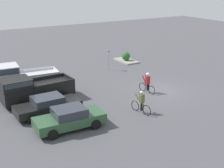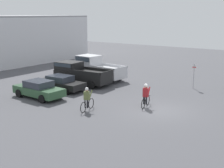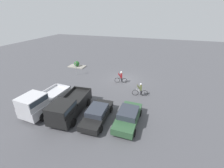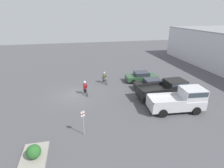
{
  "view_description": "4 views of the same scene",
  "coord_description": "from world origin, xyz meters",
  "px_view_note": "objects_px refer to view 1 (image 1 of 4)",
  "views": [
    {
      "loc": [
        -19.21,
        16.1,
        9.01
      ],
      "look_at": [
        0.48,
        4.4,
        1.2
      ],
      "focal_mm": 50.0,
      "sensor_mm": 36.0,
      "label": 1
    },
    {
      "loc": [
        -18.74,
        -9.31,
        6.52
      ],
      "look_at": [
        0.48,
        4.4,
        1.2
      ],
      "focal_mm": 50.0,
      "sensor_mm": 36.0,
      "label": 2
    },
    {
      "loc": [
        -4.52,
        20.01,
        9.15
      ],
      "look_at": [
        0.48,
        4.4,
        1.2
      ],
      "focal_mm": 24.0,
      "sensor_mm": 36.0,
      "label": 3
    },
    {
      "loc": [
        19.32,
        0.32,
        9.04
      ],
      "look_at": [
        0.48,
        4.4,
        1.2
      ],
      "focal_mm": 28.0,
      "sensor_mm": 36.0,
      "label": 4
    }
  ],
  "objects_px": {
    "cyclist_0": "(147,82)",
    "sedan_0": "(69,118)",
    "cyclist_1": "(141,102)",
    "fire_lane_sign": "(108,57)",
    "shrub": "(126,56)",
    "pickup_truck_0": "(31,89)",
    "sedan_1": "(48,105)",
    "pickup_truck_1": "(19,78)"
  },
  "relations": [
    {
      "from": "sedan_0",
      "to": "sedan_1",
      "type": "relative_size",
      "value": 0.97
    },
    {
      "from": "sedan_0",
      "to": "cyclist_1",
      "type": "bearing_deg",
      "value": -93.72
    },
    {
      "from": "pickup_truck_0",
      "to": "cyclist_0",
      "type": "relative_size",
      "value": 3.17
    },
    {
      "from": "shrub",
      "to": "pickup_truck_0",
      "type": "bearing_deg",
      "value": 117.03
    },
    {
      "from": "pickup_truck_0",
      "to": "cyclist_0",
      "type": "distance_m",
      "value": 9.24
    },
    {
      "from": "sedan_1",
      "to": "pickup_truck_0",
      "type": "distance_m",
      "value": 2.82
    },
    {
      "from": "pickup_truck_0",
      "to": "cyclist_0",
      "type": "height_order",
      "value": "pickup_truck_0"
    },
    {
      "from": "sedan_0",
      "to": "fire_lane_sign",
      "type": "xyz_separation_m",
      "value": [
        10.25,
        -8.77,
        0.65
      ]
    },
    {
      "from": "pickup_truck_0",
      "to": "sedan_1",
      "type": "bearing_deg",
      "value": -174.41
    },
    {
      "from": "cyclist_0",
      "to": "shrub",
      "type": "relative_size",
      "value": 1.85
    },
    {
      "from": "cyclist_1",
      "to": "cyclist_0",
      "type": "bearing_deg",
      "value": -42.56
    },
    {
      "from": "sedan_0",
      "to": "shrub",
      "type": "bearing_deg",
      "value": -45.05
    },
    {
      "from": "pickup_truck_1",
      "to": "cyclist_0",
      "type": "relative_size",
      "value": 3.15
    },
    {
      "from": "cyclist_0",
      "to": "sedan_1",
      "type": "bearing_deg",
      "value": 89.71
    },
    {
      "from": "sedan_1",
      "to": "pickup_truck_0",
      "type": "xyz_separation_m",
      "value": [
        2.78,
        0.27,
        0.41
      ]
    },
    {
      "from": "sedan_0",
      "to": "cyclist_1",
      "type": "height_order",
      "value": "cyclist_1"
    },
    {
      "from": "fire_lane_sign",
      "to": "shrub",
      "type": "height_order",
      "value": "fire_lane_sign"
    },
    {
      "from": "cyclist_0",
      "to": "pickup_truck_0",
      "type": "bearing_deg",
      "value": 72.22
    },
    {
      "from": "cyclist_0",
      "to": "sedan_0",
      "type": "bearing_deg",
      "value": 108.78
    },
    {
      "from": "cyclist_0",
      "to": "shrub",
      "type": "bearing_deg",
      "value": -23.33
    },
    {
      "from": "pickup_truck_1",
      "to": "fire_lane_sign",
      "type": "height_order",
      "value": "pickup_truck_1"
    },
    {
      "from": "sedan_0",
      "to": "pickup_truck_1",
      "type": "bearing_deg",
      "value": 5.91
    },
    {
      "from": "pickup_truck_0",
      "to": "fire_lane_sign",
      "type": "distance_m",
      "value": 10.55
    },
    {
      "from": "cyclist_0",
      "to": "fire_lane_sign",
      "type": "distance_m",
      "value": 7.54
    },
    {
      "from": "sedan_0",
      "to": "fire_lane_sign",
      "type": "relative_size",
      "value": 1.98
    },
    {
      "from": "sedan_1",
      "to": "shrub",
      "type": "bearing_deg",
      "value": -53.41
    },
    {
      "from": "sedan_1",
      "to": "cyclist_0",
      "type": "height_order",
      "value": "cyclist_0"
    },
    {
      "from": "sedan_0",
      "to": "sedan_1",
      "type": "height_order",
      "value": "sedan_0"
    },
    {
      "from": "pickup_truck_1",
      "to": "fire_lane_sign",
      "type": "distance_m",
      "value": 9.81
    },
    {
      "from": "sedan_1",
      "to": "fire_lane_sign",
      "type": "relative_size",
      "value": 2.04
    },
    {
      "from": "shrub",
      "to": "cyclist_1",
      "type": "bearing_deg",
      "value": 151.09
    },
    {
      "from": "pickup_truck_0",
      "to": "shrub",
      "type": "distance_m",
      "value": 14.41
    },
    {
      "from": "pickup_truck_0",
      "to": "cyclist_0",
      "type": "xyz_separation_m",
      "value": [
        -2.82,
        -8.79,
        -0.19
      ]
    },
    {
      "from": "fire_lane_sign",
      "to": "shrub",
      "type": "relative_size",
      "value": 2.37
    },
    {
      "from": "sedan_1",
      "to": "pickup_truck_1",
      "type": "distance_m",
      "value": 5.69
    },
    {
      "from": "pickup_truck_1",
      "to": "cyclist_1",
      "type": "distance_m",
      "value": 10.72
    },
    {
      "from": "cyclist_0",
      "to": "fire_lane_sign",
      "type": "height_order",
      "value": "fire_lane_sign"
    },
    {
      "from": "shrub",
      "to": "sedan_1",
      "type": "bearing_deg",
      "value": 126.59
    },
    {
      "from": "pickup_truck_0",
      "to": "cyclist_1",
      "type": "xyz_separation_m",
      "value": [
        -5.92,
        -5.95,
        -0.25
      ]
    },
    {
      "from": "fire_lane_sign",
      "to": "shrub",
      "type": "xyz_separation_m",
      "value": [
        1.87,
        -3.38,
        -0.73
      ]
    },
    {
      "from": "sedan_1",
      "to": "pickup_truck_1",
      "type": "relative_size",
      "value": 0.83
    },
    {
      "from": "cyclist_0",
      "to": "cyclist_1",
      "type": "relative_size",
      "value": 0.95
    }
  ]
}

